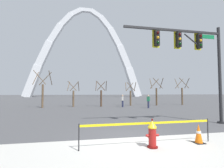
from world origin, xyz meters
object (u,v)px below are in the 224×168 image
object	(u,v)px
pedestrian_walking_left	(148,101)
fire_hydrant	(152,134)
pedestrian_standing_center	(123,101)
monument_arch	(86,57)
traffic_cone_by_hydrant	(199,134)
traffic_signal_gantry	(194,53)

from	to	relation	value
pedestrian_walking_left	fire_hydrant	bearing A→B (deg)	-113.05
fire_hydrant	pedestrian_standing_center	world-z (taller)	pedestrian_standing_center
monument_arch	pedestrian_standing_center	world-z (taller)	monument_arch
monument_arch	pedestrian_standing_center	size ratio (longest dim) A/B	30.80
traffic_cone_by_hydrant	traffic_signal_gantry	xyz separation A→B (m)	(2.42, 3.20, 3.91)
traffic_cone_by_hydrant	pedestrian_standing_center	world-z (taller)	pedestrian_standing_center
traffic_cone_by_hydrant	pedestrian_walking_left	bearing A→B (deg)	74.19
traffic_signal_gantry	pedestrian_walking_left	distance (m)	10.57
traffic_cone_by_hydrant	pedestrian_standing_center	bearing A→B (deg)	86.29
pedestrian_standing_center	monument_arch	bearing A→B (deg)	93.72
traffic_cone_by_hydrant	pedestrian_walking_left	world-z (taller)	pedestrian_walking_left
traffic_cone_by_hydrant	fire_hydrant	bearing A→B (deg)	-176.29
pedestrian_walking_left	monument_arch	bearing A→B (deg)	96.64
traffic_cone_by_hydrant	pedestrian_walking_left	distance (m)	13.63
monument_arch	pedestrian_standing_center	distance (m)	51.99
traffic_cone_by_hydrant	monument_arch	distance (m)	66.36
pedestrian_standing_center	pedestrian_walking_left	bearing A→B (deg)	-33.02
fire_hydrant	traffic_cone_by_hydrant	distance (m)	1.93
traffic_cone_by_hydrant	pedestrian_standing_center	size ratio (longest dim) A/B	0.46
traffic_signal_gantry	monument_arch	distance (m)	62.49
fire_hydrant	pedestrian_walking_left	size ratio (longest dim) A/B	0.62
fire_hydrant	monument_arch	world-z (taller)	monument_arch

